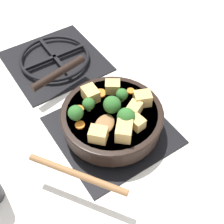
% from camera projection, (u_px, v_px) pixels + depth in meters
% --- Properties ---
extents(ground_plane, '(2.40, 2.40, 0.00)m').
position_uv_depth(ground_plane, '(112.00, 130.00, 0.90)').
color(ground_plane, white).
extents(front_burner_grate, '(0.31, 0.31, 0.03)m').
position_uv_depth(front_burner_grate, '(112.00, 128.00, 0.89)').
color(front_burner_grate, black).
rests_on(front_burner_grate, ground_plane).
extents(rear_burner_grate, '(0.31, 0.31, 0.03)m').
position_uv_depth(rear_burner_grate, '(55.00, 59.00, 1.08)').
color(rear_burner_grate, black).
rests_on(rear_burner_grate, ground_plane).
extents(skillet_pan, '(0.28, 0.40, 0.06)m').
position_uv_depth(skillet_pan, '(111.00, 117.00, 0.85)').
color(skillet_pan, black).
rests_on(skillet_pan, front_burner_grate).
extents(wooden_spoon, '(0.25, 0.23, 0.02)m').
position_uv_depth(wooden_spoon, '(90.00, 152.00, 0.74)').
color(wooden_spoon, olive).
rests_on(wooden_spoon, skillet_pan).
extents(tofu_cube_center_large, '(0.04, 0.04, 0.03)m').
position_uv_depth(tofu_cube_center_large, '(137.00, 123.00, 0.79)').
color(tofu_cube_center_large, tan).
rests_on(tofu_cube_center_large, skillet_pan).
extents(tofu_cube_near_handle, '(0.05, 0.05, 0.03)m').
position_uv_depth(tofu_cube_near_handle, '(134.00, 109.00, 0.82)').
color(tofu_cube_near_handle, tan).
rests_on(tofu_cube_near_handle, skillet_pan).
extents(tofu_cube_east_chunk, '(0.05, 0.05, 0.03)m').
position_uv_depth(tofu_cube_east_chunk, '(113.00, 87.00, 0.87)').
color(tofu_cube_east_chunk, tan).
rests_on(tofu_cube_east_chunk, skillet_pan).
extents(tofu_cube_west_chunk, '(0.06, 0.06, 0.04)m').
position_uv_depth(tofu_cube_west_chunk, '(124.00, 131.00, 0.77)').
color(tofu_cube_west_chunk, tan).
rests_on(tofu_cube_west_chunk, skillet_pan).
extents(tofu_cube_back_piece, '(0.06, 0.06, 0.04)m').
position_uv_depth(tofu_cube_back_piece, '(98.00, 135.00, 0.76)').
color(tofu_cube_back_piece, tan).
rests_on(tofu_cube_back_piece, skillet_pan).
extents(tofu_cube_front_piece, '(0.04, 0.05, 0.04)m').
position_uv_depth(tofu_cube_front_piece, '(91.00, 94.00, 0.85)').
color(tofu_cube_front_piece, tan).
rests_on(tofu_cube_front_piece, skillet_pan).
extents(tofu_cube_mid_small, '(0.06, 0.05, 0.04)m').
position_uv_depth(tofu_cube_mid_small, '(143.00, 99.00, 0.84)').
color(tofu_cube_mid_small, tan).
rests_on(tofu_cube_mid_small, skillet_pan).
extents(broccoli_floret_near_spoon, '(0.03, 0.03, 0.04)m').
position_uv_depth(broccoli_floret_near_spoon, '(89.00, 104.00, 0.82)').
color(broccoli_floret_near_spoon, '#709956').
rests_on(broccoli_floret_near_spoon, skillet_pan).
extents(broccoli_floret_center_top, '(0.04, 0.04, 0.05)m').
position_uv_depth(broccoli_floret_center_top, '(76.00, 113.00, 0.80)').
color(broccoli_floret_center_top, '#709956').
rests_on(broccoli_floret_center_top, skillet_pan).
extents(broccoli_floret_east_rim, '(0.03, 0.03, 0.04)m').
position_uv_depth(broccoli_floret_east_rim, '(122.00, 95.00, 0.84)').
color(broccoli_floret_east_rim, '#709956').
rests_on(broccoli_floret_east_rim, skillet_pan).
extents(broccoli_floret_west_rim, '(0.05, 0.05, 0.05)m').
position_uv_depth(broccoli_floret_west_rim, '(126.00, 117.00, 0.79)').
color(broccoli_floret_west_rim, '#709956').
rests_on(broccoli_floret_west_rim, skillet_pan).
extents(broccoli_floret_north_edge, '(0.05, 0.05, 0.05)m').
position_uv_depth(broccoli_floret_north_edge, '(111.00, 105.00, 0.81)').
color(broccoli_floret_north_edge, '#709956').
rests_on(broccoli_floret_north_edge, skillet_pan).
extents(carrot_slice_orange_thin, '(0.03, 0.03, 0.01)m').
position_uv_depth(carrot_slice_orange_thin, '(80.00, 125.00, 0.80)').
color(carrot_slice_orange_thin, orange).
rests_on(carrot_slice_orange_thin, skillet_pan).
extents(carrot_slice_near_center, '(0.03, 0.03, 0.01)m').
position_uv_depth(carrot_slice_near_center, '(100.00, 93.00, 0.88)').
color(carrot_slice_near_center, orange).
rests_on(carrot_slice_near_center, skillet_pan).
extents(carrot_slice_edge_slice, '(0.03, 0.03, 0.01)m').
position_uv_depth(carrot_slice_edge_slice, '(79.00, 109.00, 0.84)').
color(carrot_slice_edge_slice, orange).
rests_on(carrot_slice_edge_slice, skillet_pan).
extents(carrot_slice_under_broccoli, '(0.02, 0.02, 0.01)m').
position_uv_depth(carrot_slice_under_broccoli, '(131.00, 91.00, 0.88)').
color(carrot_slice_under_broccoli, orange).
rests_on(carrot_slice_under_broccoli, skillet_pan).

